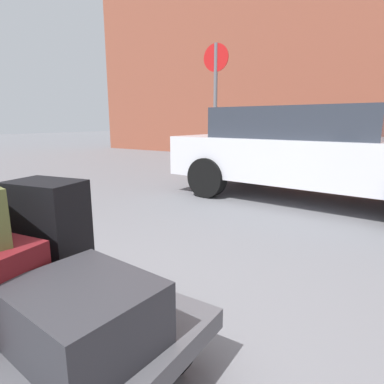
{
  "coord_description": "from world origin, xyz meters",
  "views": [
    {
      "loc": [
        1.29,
        -0.79,
        1.21
      ],
      "look_at": [
        0.0,
        1.2,
        0.69
      ],
      "focal_mm": 30.17,
      "sensor_mm": 36.0,
      "label": 1
    }
  ],
  "objects_px": {
    "suitcase_black_front_right": "(49,234)",
    "parked_car": "(311,151)",
    "luggage_cart": "(55,323)",
    "suitcase_charcoal_front_left": "(84,315)",
    "no_parking_sign": "(215,100)"
  },
  "relations": [
    {
      "from": "parked_car",
      "to": "no_parking_sign",
      "type": "distance_m",
      "value": 2.08
    },
    {
      "from": "suitcase_black_front_right",
      "to": "suitcase_charcoal_front_left",
      "type": "bearing_deg",
      "value": -33.38
    },
    {
      "from": "luggage_cart",
      "to": "parked_car",
      "type": "distance_m",
      "value": 4.44
    },
    {
      "from": "luggage_cart",
      "to": "suitcase_charcoal_front_left",
      "type": "distance_m",
      "value": 0.39
    },
    {
      "from": "luggage_cart",
      "to": "suitcase_charcoal_front_left",
      "type": "xyz_separation_m",
      "value": [
        0.32,
        -0.07,
        0.2
      ]
    },
    {
      "from": "suitcase_black_front_right",
      "to": "suitcase_charcoal_front_left",
      "type": "relative_size",
      "value": 1.05
    },
    {
      "from": "parked_car",
      "to": "luggage_cart",
      "type": "bearing_deg",
      "value": -91.46
    },
    {
      "from": "luggage_cart",
      "to": "suitcase_black_front_right",
      "type": "height_order",
      "value": "suitcase_black_front_right"
    },
    {
      "from": "luggage_cart",
      "to": "no_parking_sign",
      "type": "relative_size",
      "value": 0.51
    },
    {
      "from": "suitcase_black_front_right",
      "to": "luggage_cart",
      "type": "bearing_deg",
      "value": -44.99
    },
    {
      "from": "suitcase_black_front_right",
      "to": "parked_car",
      "type": "bearing_deg",
      "value": 74.94
    },
    {
      "from": "luggage_cart",
      "to": "suitcase_charcoal_front_left",
      "type": "height_order",
      "value": "suitcase_charcoal_front_left"
    },
    {
      "from": "parked_car",
      "to": "suitcase_black_front_right",
      "type": "bearing_deg",
      "value": -94.74
    },
    {
      "from": "suitcase_black_front_right",
      "to": "parked_car",
      "type": "distance_m",
      "value": 4.27
    },
    {
      "from": "suitcase_black_front_right",
      "to": "no_parking_sign",
      "type": "xyz_separation_m",
      "value": [
        -1.53,
        4.57,
        0.97
      ]
    }
  ]
}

